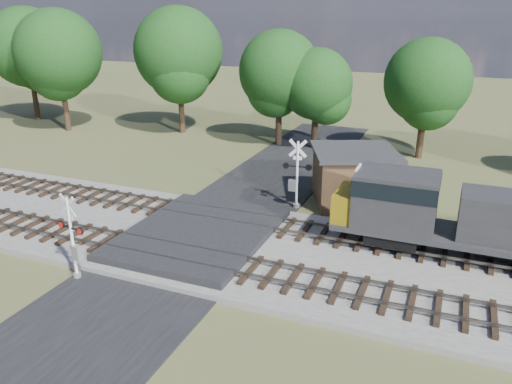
% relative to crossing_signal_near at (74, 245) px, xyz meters
% --- Properties ---
extents(ground, '(160.00, 160.00, 0.00)m').
position_rel_crossing_signal_near_xyz_m(ground, '(3.14, 5.06, -1.68)').
color(ground, '#48532C').
rests_on(ground, ground).
extents(ballast_bed, '(140.00, 10.00, 0.30)m').
position_rel_crossing_signal_near_xyz_m(ballast_bed, '(13.14, 5.56, -1.53)').
color(ballast_bed, gray).
rests_on(ballast_bed, ground).
extents(road, '(7.00, 60.00, 0.08)m').
position_rel_crossing_signal_near_xyz_m(road, '(3.14, 5.06, -1.64)').
color(road, black).
rests_on(road, ground).
extents(crossing_panel, '(7.00, 9.00, 0.62)m').
position_rel_crossing_signal_near_xyz_m(crossing_panel, '(3.14, 5.56, -1.36)').
color(crossing_panel, '#262628').
rests_on(crossing_panel, ground).
extents(track_near, '(140.00, 2.60, 0.33)m').
position_rel_crossing_signal_near_xyz_m(track_near, '(6.26, 3.06, -1.26)').
color(track_near, black).
rests_on(track_near, ballast_bed).
extents(track_far, '(140.00, 2.60, 0.33)m').
position_rel_crossing_signal_near_xyz_m(track_far, '(6.26, 8.06, -1.26)').
color(track_far, black).
rests_on(track_far, ballast_bed).
extents(crossing_signal_near, '(1.61, 0.45, 4.03)m').
position_rel_crossing_signal_near_xyz_m(crossing_signal_near, '(0.00, 0.00, 0.00)').
color(crossing_signal_near, silver).
rests_on(crossing_signal_near, ground).
extents(crossing_signal_far, '(1.75, 0.39, 4.34)m').
position_rel_crossing_signal_near_xyz_m(crossing_signal_far, '(6.36, 11.80, 0.13)').
color(crossing_signal_far, silver).
rests_on(crossing_signal_far, ground).
extents(equipment_shed, '(6.53, 6.53, 3.40)m').
position_rel_crossing_signal_near_xyz_m(equipment_shed, '(9.36, 14.18, 0.05)').
color(equipment_shed, '#4E3821').
rests_on(equipment_shed, ground).
extents(treeline, '(80.20, 12.34, 11.91)m').
position_rel_crossing_signal_near_xyz_m(treeline, '(3.15, 25.74, 5.17)').
color(treeline, black).
rests_on(treeline, ground).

